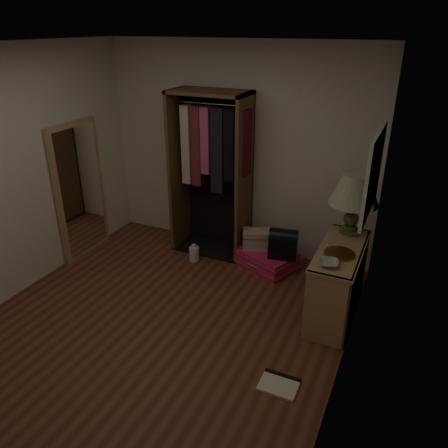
{
  "coord_description": "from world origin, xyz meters",
  "views": [
    {
      "loc": [
        2.07,
        -2.89,
        2.76
      ],
      "look_at": [
        0.3,
        0.95,
        0.8
      ],
      "focal_mm": 35.0,
      "sensor_mm": 36.0,
      "label": 1
    }
  ],
  "objects_px": {
    "table_lamp": "(355,191)",
    "pink_suitcase": "(266,259)",
    "console_bookshelf": "(338,278)",
    "black_bag": "(283,243)",
    "white_jug": "(194,253)",
    "open_wardrobe": "(214,160)",
    "train_case": "(256,239)",
    "floor_mirror": "(80,191)"
  },
  "relations": [
    {
      "from": "table_lamp",
      "to": "pink_suitcase",
      "type": "bearing_deg",
      "value": 168.59
    },
    {
      "from": "console_bookshelf",
      "to": "black_bag",
      "type": "xyz_separation_m",
      "value": [
        -0.75,
        0.52,
        0.0
      ]
    },
    {
      "from": "black_bag",
      "to": "table_lamp",
      "type": "xyz_separation_m",
      "value": [
        0.75,
        -0.15,
        0.82
      ]
    },
    {
      "from": "white_jug",
      "to": "console_bookshelf",
      "type": "bearing_deg",
      "value": -10.07
    },
    {
      "from": "open_wardrobe",
      "to": "train_case",
      "type": "relative_size",
      "value": 5.09
    },
    {
      "from": "black_bag",
      "to": "table_lamp",
      "type": "relative_size",
      "value": 0.58
    },
    {
      "from": "train_case",
      "to": "table_lamp",
      "type": "xyz_separation_m",
      "value": [
        1.12,
        -0.24,
        0.89
      ]
    },
    {
      "from": "pink_suitcase",
      "to": "train_case",
      "type": "bearing_deg",
      "value": -175.1
    },
    {
      "from": "black_bag",
      "to": "white_jug",
      "type": "distance_m",
      "value": 1.16
    },
    {
      "from": "open_wardrobe",
      "to": "table_lamp",
      "type": "height_order",
      "value": "open_wardrobe"
    },
    {
      "from": "console_bookshelf",
      "to": "black_bag",
      "type": "height_order",
      "value": "console_bookshelf"
    },
    {
      "from": "train_case",
      "to": "table_lamp",
      "type": "height_order",
      "value": "table_lamp"
    },
    {
      "from": "pink_suitcase",
      "to": "table_lamp",
      "type": "height_order",
      "value": "table_lamp"
    },
    {
      "from": "train_case",
      "to": "white_jug",
      "type": "relative_size",
      "value": 1.81
    },
    {
      "from": "floor_mirror",
      "to": "pink_suitcase",
      "type": "bearing_deg",
      "value": 14.74
    },
    {
      "from": "open_wardrobe",
      "to": "black_bag",
      "type": "xyz_separation_m",
      "value": [
        1.01,
        -0.21,
        -0.82
      ]
    },
    {
      "from": "train_case",
      "to": "white_jug",
      "type": "bearing_deg",
      "value": 179.27
    },
    {
      "from": "pink_suitcase",
      "to": "black_bag",
      "type": "relative_size",
      "value": 2.27
    },
    {
      "from": "floor_mirror",
      "to": "black_bag",
      "type": "height_order",
      "value": "floor_mirror"
    },
    {
      "from": "table_lamp",
      "to": "white_jug",
      "type": "height_order",
      "value": "table_lamp"
    },
    {
      "from": "floor_mirror",
      "to": "white_jug",
      "type": "relative_size",
      "value": 7.64
    },
    {
      "from": "table_lamp",
      "to": "white_jug",
      "type": "relative_size",
      "value": 2.84
    },
    {
      "from": "floor_mirror",
      "to": "black_bag",
      "type": "distance_m",
      "value": 2.59
    },
    {
      "from": "pink_suitcase",
      "to": "black_bag",
      "type": "height_order",
      "value": "black_bag"
    },
    {
      "from": "floor_mirror",
      "to": "train_case",
      "type": "xyz_separation_m",
      "value": [
        2.12,
        0.65,
        -0.52
      ]
    },
    {
      "from": "console_bookshelf",
      "to": "floor_mirror",
      "type": "xyz_separation_m",
      "value": [
        -3.24,
        -0.04,
        0.46
      ]
    },
    {
      "from": "open_wardrobe",
      "to": "train_case",
      "type": "height_order",
      "value": "open_wardrobe"
    },
    {
      "from": "pink_suitcase",
      "to": "train_case",
      "type": "height_order",
      "value": "train_case"
    },
    {
      "from": "floor_mirror",
      "to": "table_lamp",
      "type": "height_order",
      "value": "floor_mirror"
    },
    {
      "from": "train_case",
      "to": "white_jug",
      "type": "distance_m",
      "value": 0.81
    },
    {
      "from": "train_case",
      "to": "pink_suitcase",
      "type": "bearing_deg",
      "value": -39.17
    },
    {
      "from": "floor_mirror",
      "to": "white_jug",
      "type": "xyz_separation_m",
      "value": [
        1.39,
        0.37,
        -0.76
      ]
    },
    {
      "from": "pink_suitcase",
      "to": "white_jug",
      "type": "bearing_deg",
      "value": -143.17
    },
    {
      "from": "pink_suitcase",
      "to": "table_lamp",
      "type": "relative_size",
      "value": 1.31
    },
    {
      "from": "pink_suitcase",
      "to": "console_bookshelf",
      "type": "bearing_deg",
      "value": -8.27
    },
    {
      "from": "open_wardrobe",
      "to": "table_lamp",
      "type": "bearing_deg",
      "value": -11.68
    },
    {
      "from": "console_bookshelf",
      "to": "table_lamp",
      "type": "bearing_deg",
      "value": 89.27
    },
    {
      "from": "floor_mirror",
      "to": "train_case",
      "type": "relative_size",
      "value": 4.22
    },
    {
      "from": "console_bookshelf",
      "to": "floor_mirror",
      "type": "height_order",
      "value": "floor_mirror"
    },
    {
      "from": "open_wardrobe",
      "to": "floor_mirror",
      "type": "xyz_separation_m",
      "value": [
        -1.48,
        -0.77,
        -0.37
      ]
    },
    {
      "from": "pink_suitcase",
      "to": "white_jug",
      "type": "xyz_separation_m",
      "value": [
        -0.89,
        -0.23,
        -0.01
      ]
    },
    {
      "from": "train_case",
      "to": "black_bag",
      "type": "height_order",
      "value": "black_bag"
    }
  ]
}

